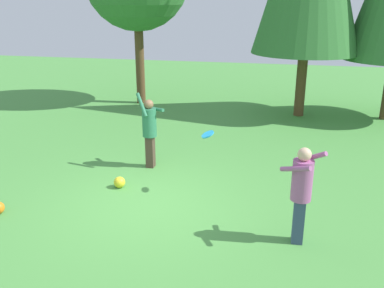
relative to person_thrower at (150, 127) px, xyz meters
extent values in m
plane|color=#4C9342|center=(0.60, -1.92, -1.01)|extent=(40.00, 40.00, 0.00)
cube|color=#4C382D|center=(0.00, 0.00, -0.61)|extent=(0.19, 0.22, 0.79)
cylinder|color=#2D7551|center=(0.00, 0.00, 0.12)|extent=(0.34, 0.34, 0.69)
sphere|color=#8C6647|center=(0.00, 0.00, 0.57)|extent=(0.22, 0.22, 0.22)
cylinder|color=#2D7551|center=(0.12, 0.16, 0.42)|extent=(0.52, 0.41, 0.13)
cylinder|color=#2D7551|center=(-0.12, -0.16, 0.59)|extent=(0.35, 0.29, 0.54)
cube|color=#38476B|center=(3.47, -2.71, -0.61)|extent=(0.19, 0.22, 0.79)
cylinder|color=#A85693|center=(3.47, -2.71, 0.13)|extent=(0.34, 0.34, 0.69)
sphere|color=beige|center=(3.47, -2.71, 0.58)|extent=(0.22, 0.22, 0.22)
cylinder|color=#A85693|center=(3.34, -2.86, 0.39)|extent=(0.50, 0.43, 0.27)
cylinder|color=#A85693|center=(3.60, -2.55, 0.48)|extent=(0.48, 0.41, 0.35)
cylinder|color=#2393D1|center=(1.63, -1.20, 0.32)|extent=(0.35, 0.35, 0.14)
sphere|color=yellow|center=(-0.29, -1.31, -0.88)|extent=(0.25, 0.25, 0.25)
cylinder|color=brown|center=(3.64, 5.75, 0.97)|extent=(0.34, 0.34, 3.95)
cylinder|color=brown|center=(-2.41, 6.35, 0.75)|extent=(0.34, 0.34, 3.51)
camera|label=1|loc=(3.07, -9.22, 2.93)|focal=39.51mm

